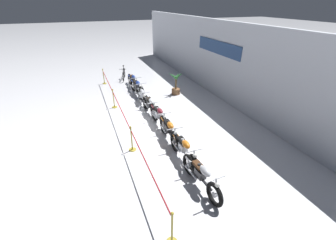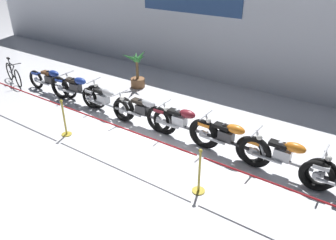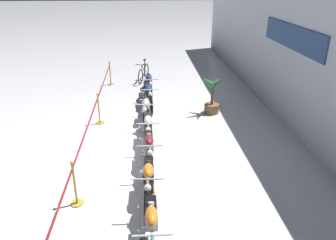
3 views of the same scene
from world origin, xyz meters
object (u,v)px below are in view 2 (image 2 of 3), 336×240
motorcycle_maroon_4 (181,124)px  motorcycle_orange_6 (285,158)px  motorcycle_blue_1 (77,90)px  stanchion_far_left (76,115)px  motorcycle_silver_2 (105,100)px  stanchion_mid_left (65,123)px  motorcycle_blue_0 (52,81)px  bicycle (13,74)px  stanchion_mid_right (199,178)px  motorcycle_silver_3 (144,112)px  motorcycle_orange_5 (228,139)px  potted_palm_left_of_row (137,72)px

motorcycle_maroon_4 → motorcycle_orange_6: (2.72, -0.01, -0.02)m
motorcycle_blue_1 → stanchion_far_left: (1.85, -1.62, 0.27)m
motorcycle_silver_2 → stanchion_mid_left: stanchion_mid_left is taller
stanchion_far_left → motorcycle_orange_6: bearing=17.7°
motorcycle_blue_0 → bicycle: (-1.99, -0.22, -0.09)m
motorcycle_blue_0 → stanchion_mid_right: (6.90, -1.69, -0.10)m
motorcycle_silver_3 → motorcycle_orange_5: 2.61m
motorcycle_maroon_4 → motorcycle_orange_5: (1.35, -0.03, -0.01)m
motorcycle_silver_2 → bicycle: (-4.70, -0.07, -0.10)m
motorcycle_blue_0 → motorcycle_blue_1: bearing=-3.1°
motorcycle_orange_6 → stanchion_mid_left: 5.67m
motorcycle_blue_1 → stanchion_mid_right: (5.50, -1.62, -0.13)m
motorcycle_orange_6 → stanchion_far_left: (-4.92, -1.57, 0.29)m
motorcycle_maroon_4 → stanchion_mid_right: 2.15m
stanchion_mid_left → motorcycle_blue_1: bearing=129.1°
motorcycle_blue_1 → stanchion_far_left: 2.47m
motorcycle_blue_1 → motorcycle_silver_3: bearing=-0.7°
stanchion_mid_left → motorcycle_maroon_4: bearing=30.0°
potted_palm_left_of_row → motorcycle_orange_5: bearing=-26.0°
stanchion_mid_left → motorcycle_silver_3: bearing=46.9°
motorcycle_blue_0 → motorcycle_silver_2: bearing=-3.1°
motorcycle_maroon_4 → stanchion_mid_right: stanchion_mid_right is taller
stanchion_mid_right → motorcycle_blue_0: bearing=166.2°
motorcycle_orange_5 → motorcycle_orange_6: bearing=1.0°
motorcycle_blue_1 → motorcycle_silver_2: 1.31m
motorcycle_blue_1 → potted_palm_left_of_row: 2.33m
motorcycle_blue_1 → motorcycle_maroon_4: motorcycle_blue_1 is taller
stanchion_far_left → stanchion_mid_right: size_ratio=11.83×
bicycle → motorcycle_maroon_4: bearing=0.8°
motorcycle_orange_6 → stanchion_mid_left: size_ratio=2.18×
motorcycle_blue_1 → motorcycle_orange_6: bearing=-0.4°
motorcycle_blue_0 → stanchion_far_left: bearing=-27.5°
motorcycle_maroon_4 → stanchion_far_left: (-2.20, -1.58, 0.27)m
potted_palm_left_of_row → stanchion_mid_left: (0.62, -3.84, -0.25)m
stanchion_far_left → stanchion_mid_left: size_ratio=11.83×
stanchion_far_left → stanchion_mid_right: bearing=-0.0°
motorcycle_orange_5 → stanchion_mid_right: size_ratio=2.09×
motorcycle_silver_2 → bicycle: bearing=-179.2°
motorcycle_blue_1 → stanchion_mid_left: 2.09m
potted_palm_left_of_row → stanchion_far_left: 4.01m
motorcycle_silver_3 → motorcycle_silver_2: bearing=-178.6°
bicycle → stanchion_mid_left: (4.71, -1.48, -0.01)m
motorcycle_silver_3 → motorcycle_orange_5: motorcycle_orange_5 is taller
motorcycle_blue_0 → motorcycle_orange_6: bearing=-0.9°
motorcycle_silver_3 → stanchion_far_left: bearing=-120.9°
stanchion_far_left → stanchion_mid_right: same height
motorcycle_maroon_4 → motorcycle_orange_6: bearing=-0.2°
motorcycle_orange_6 → motorcycle_blue_0: bearing=179.1°
motorcycle_blue_1 → bicycle: (-3.39, -0.14, -0.11)m
bicycle → potted_palm_left_of_row: potted_palm_left_of_row is taller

